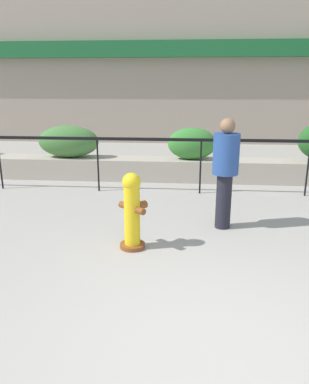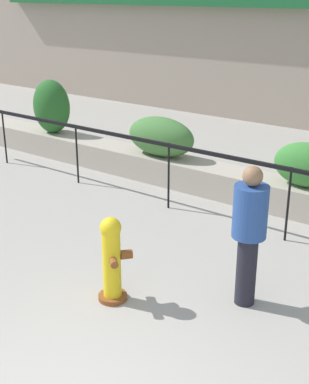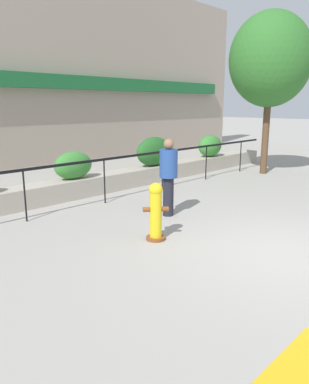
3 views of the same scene
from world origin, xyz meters
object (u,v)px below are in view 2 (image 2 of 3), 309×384
at_px(fire_hydrant, 112,259).
at_px(hedge_bush_1, 161,137).
at_px(hedge_bush_0, 51,106).
at_px(hedge_bush_2, 307,165).
at_px(pedestrian, 249,228).

bearing_deg(fire_hydrant, hedge_bush_1, 118.25).
height_order(hedge_bush_0, hedge_bush_2, hedge_bush_0).
bearing_deg(hedge_bush_0, hedge_bush_2, 0.00).
xyz_separation_m(hedge_bush_0, hedge_bush_1, (3.00, 0.00, -0.21)).
relative_size(fire_hydrant, pedestrian, 0.62).
bearing_deg(hedge_bush_1, hedge_bush_2, 0.00).
height_order(hedge_bush_1, pedestrian, pedestrian).
bearing_deg(hedge_bush_1, pedestrian, -41.30).
height_order(hedge_bush_2, fire_hydrant, hedge_bush_2).
xyz_separation_m(hedge_bush_1, fire_hydrant, (2.08, -3.87, -0.33)).
distance_m(fire_hydrant, pedestrian, 1.65).
xyz_separation_m(hedge_bush_1, hedge_bush_2, (2.93, 0.00, -0.01)).
distance_m(hedge_bush_1, pedestrian, 4.53).
relative_size(hedge_bush_1, pedestrian, 0.84).
height_order(hedge_bush_0, fire_hydrant, hedge_bush_0).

